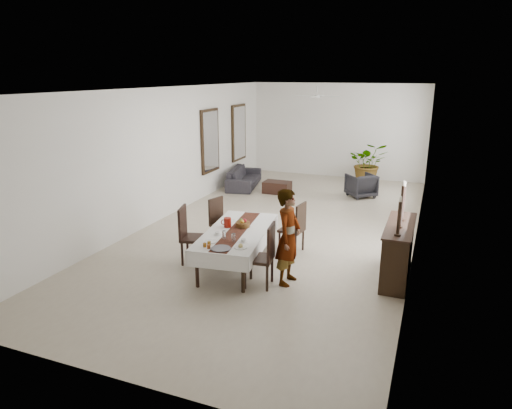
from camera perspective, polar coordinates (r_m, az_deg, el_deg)
name	(u,v)px	position (r m, az deg, el deg)	size (l,w,h in m)	color
floor	(281,227)	(10.82, 3.15, -2.88)	(6.00, 12.00, 0.00)	#BCAF96
ceiling	(283,88)	(10.23, 3.43, 14.31)	(6.00, 12.00, 0.02)	white
wall_back	(337,131)	(16.15, 10.10, 9.05)	(6.00, 0.02, 3.20)	white
wall_front	(109,255)	(5.27, -17.92, -6.07)	(6.00, 0.02, 3.20)	white
wall_left	(168,153)	(11.68, -10.90, 6.38)	(0.02, 12.00, 3.20)	white
wall_right	(422,171)	(9.91, 20.02, 3.97)	(0.02, 12.00, 3.20)	white
dining_table_top	(237,232)	(8.51, -2.37, -3.46)	(0.92, 2.21, 0.05)	black
table_leg_fl	(197,270)	(7.85, -7.39, -8.06)	(0.06, 0.06, 0.64)	black
table_leg_fr	(243,274)	(7.61, -1.63, -8.73)	(0.06, 0.06, 0.64)	black
table_leg_bl	(233,230)	(9.69, -2.90, -3.17)	(0.06, 0.06, 0.64)	black
table_leg_br	(270,233)	(9.49, 1.79, -3.57)	(0.06, 0.06, 0.64)	black
tablecloth_top	(237,231)	(8.50, -2.37, -3.29)	(1.08, 2.37, 0.01)	silver
tablecloth_drape_left	(210,235)	(8.71, -5.77, -3.82)	(0.01, 2.37, 0.28)	white
tablecloth_drape_right	(265,240)	(8.42, 1.16, -4.44)	(0.01, 2.37, 0.28)	white
tablecloth_drape_near	(217,262)	(7.51, -4.92, -7.15)	(1.08, 0.01, 0.28)	white
tablecloth_drape_far	(253,219)	(9.63, -0.38, -1.77)	(1.08, 0.01, 0.28)	white
table_runner	(237,230)	(8.50, -2.37, -3.24)	(0.32, 2.30, 0.00)	#542518
red_pitcher	(228,222)	(8.66, -3.58, -2.26)	(0.14, 0.14, 0.18)	maroon
pitcher_handle	(224,222)	(8.69, -4.07, -2.22)	(0.11, 0.11, 0.02)	maroon
wine_glass_near	(233,238)	(7.91, -2.83, -4.18)	(0.06, 0.06, 0.16)	silver
wine_glass_mid	(224,235)	(8.05, -4.02, -3.83)	(0.06, 0.06, 0.16)	white
teacup_right	(243,240)	(7.92, -1.58, -4.51)	(0.08, 0.08, 0.06)	silver
saucer_right	(243,242)	(7.93, -1.58, -4.66)	(0.14, 0.14, 0.01)	white
teacup_left	(217,233)	(8.29, -4.84, -3.63)	(0.08, 0.08, 0.06)	silver
saucer_left	(218,235)	(8.29, -4.83, -3.77)	(0.14, 0.14, 0.01)	silver
plate_near_right	(241,247)	(7.68, -1.94, -5.38)	(0.22, 0.22, 0.01)	white
bread_near_right	(241,246)	(7.67, -1.94, -5.20)	(0.08, 0.08, 0.08)	#D6BC68
plate_near_left	(211,242)	(7.97, -5.69, -4.63)	(0.22, 0.22, 0.01)	white
plate_far_left	(230,221)	(9.04, -3.26, -2.03)	(0.22, 0.22, 0.01)	white
serving_tray	(221,249)	(7.64, -4.42, -5.51)	(0.33, 0.33, 0.02)	#47474C
jam_jar_a	(209,247)	(7.67, -5.93, -5.26)	(0.06, 0.06, 0.07)	#984416
jam_jar_b	(205,245)	(7.75, -6.44, -5.05)	(0.06, 0.06, 0.07)	brown
jam_jar_c	(209,243)	(7.81, -5.88, -4.85)	(0.06, 0.06, 0.07)	#8A5B14
fruit_basket	(243,224)	(8.68, -1.66, -2.50)	(0.28, 0.28, 0.09)	brown
fruit_red	(244,221)	(8.67, -1.45, -2.05)	(0.08, 0.08, 0.08)	maroon
fruit_green	(241,220)	(8.70, -1.85, -2.00)	(0.07, 0.07, 0.07)	#477824
fruit_yellow	(242,222)	(8.62, -1.74, -2.16)	(0.08, 0.08, 0.08)	gold
chair_right_near_seat	(259,259)	(7.79, 0.35, -6.77)	(0.47, 0.47, 0.05)	black
chair_right_near_leg_fl	(267,278)	(7.68, 1.40, -9.23)	(0.05, 0.05, 0.46)	black
chair_right_near_leg_fr	(272,269)	(8.02, 2.03, -8.09)	(0.05, 0.05, 0.46)	black
chair_right_near_leg_bl	(245,276)	(7.77, -1.39, -8.92)	(0.05, 0.05, 0.46)	black
chair_right_near_leg_br	(251,267)	(8.10, -0.65, -7.82)	(0.05, 0.05, 0.46)	black
chair_right_near_back	(271,242)	(7.62, 1.91, -4.71)	(0.47, 0.04, 0.60)	black
chair_right_far_seat	(292,230)	(9.27, 4.46, -3.19)	(0.44, 0.44, 0.05)	black
chair_right_far_leg_fl	(296,246)	(9.13, 4.96, -5.14)	(0.04, 0.04, 0.43)	black
chair_right_far_leg_fr	(303,240)	(9.44, 5.89, -4.44)	(0.04, 0.04, 0.43)	black
chair_right_far_leg_bl	(279,242)	(9.28, 2.94, -4.75)	(0.04, 0.04, 0.43)	black
chair_right_far_leg_br	(287,237)	(9.58, 3.93, -4.08)	(0.04, 0.04, 0.43)	black
chair_right_far_back	(301,217)	(9.10, 5.64, -1.61)	(0.44, 0.04, 0.56)	black
chair_left_near_seat	(194,238)	(8.79, -7.75, -4.20)	(0.47, 0.47, 0.05)	black
chair_left_near_leg_fl	(187,247)	(9.10, -8.56, -5.25)	(0.05, 0.05, 0.46)	black
chair_left_near_leg_fr	(182,254)	(8.76, -9.21, -6.15)	(0.05, 0.05, 0.46)	black
chair_left_near_leg_bl	(207,248)	(9.01, -6.20, -5.38)	(0.05, 0.05, 0.46)	black
chair_left_near_leg_br	(202,255)	(8.66, -6.76, -6.30)	(0.05, 0.05, 0.46)	black
chair_left_near_back	(182,222)	(8.74, -9.18, -2.17)	(0.47, 0.04, 0.60)	black
chair_left_far_seat	(223,225)	(9.62, -4.15, -2.55)	(0.42, 0.42, 0.05)	black
chair_left_far_leg_fl	(223,231)	(9.93, -4.19, -3.38)	(0.04, 0.04, 0.42)	black
chair_left_far_leg_fr	(212,236)	(9.69, -5.57, -3.92)	(0.04, 0.04, 0.42)	black
chair_left_far_leg_bl	(235,235)	(9.72, -2.67, -3.81)	(0.04, 0.04, 0.42)	black
chair_left_far_leg_br	(224,239)	(9.47, -4.04, -4.37)	(0.04, 0.04, 0.42)	black
chair_left_far_back	(216,210)	(9.66, -5.03, -0.69)	(0.42, 0.04, 0.54)	black
woman	(288,237)	(7.78, 4.06, -4.08)	(0.61, 0.40, 1.67)	#999CA2
sideboard_body	(398,252)	(8.44, 17.31, -5.73)	(0.43, 1.61, 0.96)	black
sideboard_top	(400,226)	(8.28, 17.59, -2.53)	(0.47, 1.67, 0.03)	black
candlestick_near_base	(397,235)	(7.71, 17.26, -3.62)	(0.11, 0.11, 0.03)	black
candlestick_near_shaft	(399,218)	(7.62, 17.44, -1.61)	(0.05, 0.05, 0.54)	black
candlestick_near_candle	(401,199)	(7.54, 17.63, 0.64)	(0.04, 0.04, 0.09)	silver
candlestick_mid_base	(400,227)	(8.11, 17.52, -2.65)	(0.11, 0.11, 0.03)	black
candlestick_mid_shaft	(402,206)	(8.01, 17.74, -0.19)	(0.05, 0.05, 0.70)	black
candlestick_mid_candle	(404,183)	(7.91, 17.98, 2.53)	(0.04, 0.04, 0.09)	white
candlestick_far_base	(402,219)	(8.52, 17.76, -1.78)	(0.11, 0.11, 0.03)	black
candlestick_far_shaft	(403,203)	(8.44, 17.94, 0.22)	(0.05, 0.05, 0.59)	black
candlestick_far_candle	(405,184)	(8.35, 18.13, 2.45)	(0.04, 0.04, 0.09)	silver
sofa	(244,177)	(14.65, -1.50, 3.41)	(2.04, 0.80, 0.60)	#2D2A2F
armchair	(361,185)	(13.75, 13.00, 2.34)	(0.73, 0.75, 0.68)	#252328
coffee_table	(277,187)	(13.87, 2.65, 2.16)	(0.80, 0.53, 0.35)	black
potted_plant	(368,163)	(15.43, 13.85, 5.06)	(1.23, 1.06, 1.36)	#365923
mirror_frame_near	(210,141)	(13.55, -5.78, 7.90)	(0.06, 1.05, 1.85)	black
mirror_glass_near	(211,141)	(13.53, -5.64, 7.90)	(0.01, 0.90, 1.70)	silver
mirror_frame_far	(239,133)	(15.43, -2.18, 8.97)	(0.06, 1.05, 1.85)	black
mirror_glass_far	(240,133)	(15.42, -2.06, 8.96)	(0.01, 0.90, 1.70)	white
fan_rod	(317,89)	(13.12, 7.66, 14.16)	(0.04, 0.04, 0.20)	silver
fan_hub	(317,96)	(13.13, 7.63, 13.28)	(0.16, 0.16, 0.08)	white
fan_blade_n	(320,96)	(13.47, 8.01, 13.34)	(0.10, 0.55, 0.01)	silver
fan_blade_s	(314,97)	(12.79, 7.23, 13.23)	(0.10, 0.55, 0.01)	white
fan_blade_e	(329,96)	(13.05, 9.16, 13.21)	(0.55, 0.10, 0.01)	silver
fan_blade_w	(305,96)	(13.22, 6.12, 13.35)	(0.55, 0.10, 0.01)	white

